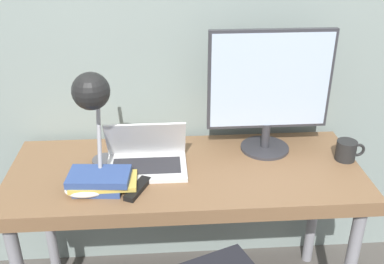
{
  "coord_description": "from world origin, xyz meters",
  "views": [
    {
      "loc": [
        -0.08,
        -1.27,
        1.69
      ],
      "look_at": [
        0.02,
        0.26,
        0.91
      ],
      "focal_mm": 42.0,
      "sensor_mm": 36.0,
      "label": 1
    }
  ],
  "objects_px": {
    "laptop": "(146,158)",
    "book_stack": "(101,181)",
    "monitor": "(269,87)",
    "desk_lamp": "(92,99)",
    "game_controller": "(86,189)",
    "mug": "(347,150)"
  },
  "relations": [
    {
      "from": "monitor",
      "to": "book_stack",
      "type": "distance_m",
      "value": 0.77
    },
    {
      "from": "monitor",
      "to": "laptop",
      "type": "bearing_deg",
      "value": -166.54
    },
    {
      "from": "laptop",
      "to": "monitor",
      "type": "height_order",
      "value": "monitor"
    },
    {
      "from": "monitor",
      "to": "desk_lamp",
      "type": "distance_m",
      "value": 0.72
    },
    {
      "from": "book_stack",
      "to": "mug",
      "type": "relative_size",
      "value": 2.09
    },
    {
      "from": "book_stack",
      "to": "game_controller",
      "type": "relative_size",
      "value": 1.64
    },
    {
      "from": "mug",
      "to": "game_controller",
      "type": "bearing_deg",
      "value": -170.29
    },
    {
      "from": "laptop",
      "to": "desk_lamp",
      "type": "relative_size",
      "value": 0.71
    },
    {
      "from": "desk_lamp",
      "to": "book_stack",
      "type": "bearing_deg",
      "value": -85.39
    },
    {
      "from": "book_stack",
      "to": "game_controller",
      "type": "xyz_separation_m",
      "value": [
        -0.05,
        -0.03,
        -0.01
      ]
    },
    {
      "from": "laptop",
      "to": "monitor",
      "type": "bearing_deg",
      "value": 13.46
    },
    {
      "from": "desk_lamp",
      "to": "book_stack",
      "type": "height_order",
      "value": "desk_lamp"
    },
    {
      "from": "laptop",
      "to": "book_stack",
      "type": "bearing_deg",
      "value": -140.24
    },
    {
      "from": "game_controller",
      "to": "desk_lamp",
      "type": "bearing_deg",
      "value": 55.16
    },
    {
      "from": "book_stack",
      "to": "monitor",
      "type": "bearing_deg",
      "value": 21.11
    },
    {
      "from": "monitor",
      "to": "desk_lamp",
      "type": "relative_size",
      "value": 1.17
    },
    {
      "from": "laptop",
      "to": "book_stack",
      "type": "distance_m",
      "value": 0.22
    },
    {
      "from": "laptop",
      "to": "book_stack",
      "type": "relative_size",
      "value": 1.25
    },
    {
      "from": "monitor",
      "to": "mug",
      "type": "height_order",
      "value": "monitor"
    },
    {
      "from": "laptop",
      "to": "monitor",
      "type": "xyz_separation_m",
      "value": [
        0.51,
        0.12,
        0.24
      ]
    },
    {
      "from": "laptop",
      "to": "desk_lamp",
      "type": "xyz_separation_m",
      "value": [
        -0.17,
        -0.1,
        0.31
      ]
    },
    {
      "from": "mug",
      "to": "laptop",
      "type": "bearing_deg",
      "value": -179.5
    }
  ]
}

